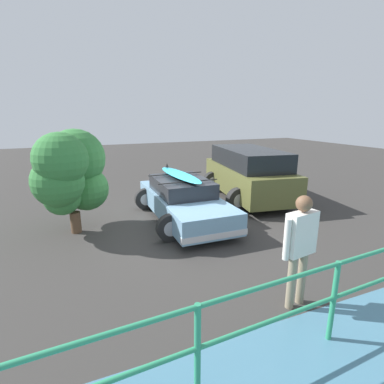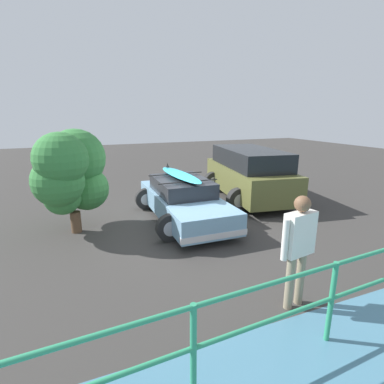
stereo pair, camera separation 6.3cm
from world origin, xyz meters
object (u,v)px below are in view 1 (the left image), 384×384
at_px(suv_car, 248,173).
at_px(person_bystander, 300,242).
at_px(bush_near_left, 70,171).
at_px(sedan_car, 183,200).

xyz_separation_m(suv_car, person_bystander, (2.68, 5.53, 0.18)).
height_order(person_bystander, bush_near_left, bush_near_left).
xyz_separation_m(sedan_car, suv_car, (-2.87, -1.12, 0.34)).
bearing_deg(sedan_car, bush_near_left, -3.40).
distance_m(suv_car, person_bystander, 6.15).
height_order(sedan_car, person_bystander, person_bystander).
bearing_deg(suv_car, person_bystander, 64.10).
xyz_separation_m(sedan_car, bush_near_left, (2.89, -0.17, 1.00)).
xyz_separation_m(suv_car, bush_near_left, (5.75, 0.95, 0.66)).
bearing_deg(bush_near_left, person_bystander, 123.81).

